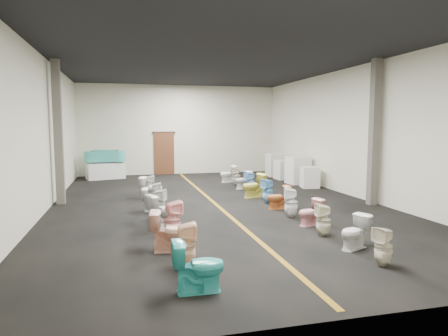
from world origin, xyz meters
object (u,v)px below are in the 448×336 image
at_px(appliance_crate_d, 275,165).
at_px(toilet_right_5, 278,197).
at_px(display_table, 105,171).
at_px(toilet_left_1, 185,245).
at_px(appliance_crate_c, 284,170).
at_px(toilet_left_3, 173,220).
at_px(toilet_left_2, 171,231).
at_px(toilet_right_8, 250,182).
at_px(toilet_right_11, 228,174).
at_px(bathtub, 105,156).
at_px(toilet_left_4, 163,210).
at_px(toilet_left_9, 150,185).
at_px(toilet_left_6, 154,200).
at_px(toilet_right_10, 237,176).
at_px(appliance_crate_b, 298,170).
at_px(toilet_right_9, 243,180).
at_px(appliance_crate_a, 310,177).
at_px(toilet_right_6, 268,191).
at_px(toilet_right_1, 355,232).
at_px(toilet_right_4, 291,202).
at_px(toilet_left_0, 199,266).
at_px(toilet_left_7, 156,194).
at_px(toilet_right_7, 254,186).
at_px(toilet_right_3, 310,212).
at_px(toilet_left_8, 151,188).
at_px(toilet_left_5, 159,204).
at_px(toilet_right_0, 383,246).
at_px(toilet_right_2, 324,220).

xyz_separation_m(appliance_crate_d, toilet_right_5, (-2.76, -7.27, -0.21)).
height_order(display_table, toilet_left_1, toilet_left_1).
distance_m(appliance_crate_c, toilet_left_3, 10.48).
relative_size(toilet_left_2, toilet_right_8, 1.04).
height_order(toilet_right_8, toilet_right_11, toilet_right_8).
height_order(bathtub, toilet_right_8, bathtub).
distance_m(toilet_left_4, toilet_right_11, 7.87).
relative_size(display_table, toilet_left_9, 2.43).
distance_m(appliance_crate_d, toilet_left_6, 9.24).
height_order(appliance_crate_c, toilet_right_10, appliance_crate_c).
distance_m(appliance_crate_b, toilet_left_4, 8.64).
distance_m(toilet_left_9, toilet_right_5, 5.01).
bearing_deg(toilet_right_9, appliance_crate_a, 67.69).
xyz_separation_m(toilet_right_5, toilet_right_6, (0.00, 0.91, 0.04)).
height_order(toilet_right_1, toilet_right_4, toilet_right_4).
bearing_deg(toilet_right_10, appliance_crate_b, 108.78).
height_order(display_table, toilet_right_4, toilet_right_4).
relative_size(display_table, toilet_right_11, 2.26).
height_order(toilet_left_2, toilet_right_6, toilet_left_2).
distance_m(appliance_crate_b, toilet_left_0, 11.68).
xyz_separation_m(display_table, toilet_right_5, (5.28, -8.31, -0.02)).
relative_size(toilet_left_1, toilet_left_7, 1.16).
height_order(appliance_crate_d, toilet_left_3, appliance_crate_d).
distance_m(toilet_right_7, toilet_right_11, 3.79).
bearing_deg(toilet_right_9, toilet_right_3, -15.17).
relative_size(bathtub, toilet_left_6, 2.72).
bearing_deg(toilet_left_8, toilet_left_3, -158.89).
distance_m(appliance_crate_b, toilet_right_7, 3.92).
distance_m(toilet_left_7, toilet_right_9, 4.24).
distance_m(toilet_right_8, toilet_right_11, 2.85).
relative_size(toilet_left_5, toilet_right_0, 1.12).
distance_m(toilet_left_1, toilet_right_7, 7.03).
bearing_deg(appliance_crate_c, toilet_right_3, -108.39).
xyz_separation_m(appliance_crate_d, toilet_right_2, (-2.87, -10.26, -0.19)).
xyz_separation_m(toilet_right_7, toilet_right_8, (0.17, 0.94, -0.02)).
bearing_deg(toilet_left_7, appliance_crate_b, -56.78).
bearing_deg(toilet_left_5, toilet_right_3, -91.36).
height_order(toilet_left_2, toilet_right_5, toilet_left_2).
xyz_separation_m(bathtub, toilet_left_1, (1.86, -12.53, -0.67)).
bearing_deg(bathtub, appliance_crate_b, -22.76).
height_order(toilet_left_6, toilet_right_5, toilet_right_5).
relative_size(display_table, toilet_right_9, 2.40).
relative_size(appliance_crate_b, toilet_left_0, 1.46).
distance_m(toilet_left_6, toilet_right_9, 4.96).
bearing_deg(toilet_right_2, appliance_crate_c, 169.11).
relative_size(appliance_crate_d, toilet_left_9, 1.62).
xyz_separation_m(toilet_left_7, toilet_right_4, (3.42, -2.67, 0.06)).
bearing_deg(toilet_right_1, toilet_right_5, 157.23).
height_order(bathtub, toilet_right_10, bathtub).
bearing_deg(toilet_right_4, toilet_right_0, 18.16).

